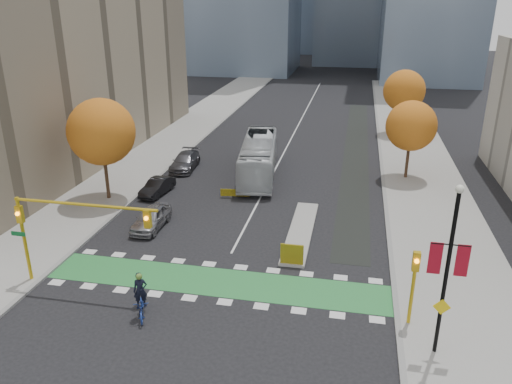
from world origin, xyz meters
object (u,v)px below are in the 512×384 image
at_px(traffic_signal_west, 63,221).
at_px(hazard_board, 292,254).
at_px(cyclist, 141,302).
at_px(parked_car_a, 151,218).
at_px(tree_east_far, 404,91).
at_px(traffic_signal_east, 414,277).
at_px(tree_west, 101,132).
at_px(tree_east_near, 411,126).
at_px(banner_lamppost, 448,265).
at_px(parked_car_b, 157,187).
at_px(parked_car_c, 185,161).
at_px(bus, 259,157).

bearing_deg(traffic_signal_west, hazard_board, 21.55).
height_order(hazard_board, cyclist, cyclist).
bearing_deg(parked_car_a, tree_east_far, 58.28).
xyz_separation_m(tree_east_far, traffic_signal_east, (-2.00, -38.51, -2.51)).
bearing_deg(tree_west, tree_east_near, 22.62).
height_order(banner_lamppost, cyclist, banner_lamppost).
height_order(banner_lamppost, parked_car_b, banner_lamppost).
bearing_deg(parked_car_c, hazard_board, -56.78).
distance_m(hazard_board, parked_car_b, 15.83).
bearing_deg(cyclist, hazard_board, 21.63).
distance_m(tree_east_near, parked_car_b, 22.49).
relative_size(tree_east_far, traffic_signal_east, 1.87).
relative_size(hazard_board, parked_car_b, 0.35).
distance_m(tree_east_far, parked_car_c, 27.59).
bearing_deg(tree_east_far, traffic_signal_east, -92.97).
distance_m(tree_east_far, cyclist, 43.47).
bearing_deg(traffic_signal_west, tree_east_near, 48.48).
relative_size(hazard_board, banner_lamppost, 0.17).
bearing_deg(bus, tree_east_near, 0.01).
bearing_deg(tree_west, hazard_board, -25.99).
distance_m(hazard_board, parked_car_a, 11.05).
relative_size(hazard_board, traffic_signal_east, 0.34).
bearing_deg(parked_car_c, traffic_signal_east, -52.07).
distance_m(tree_west, traffic_signal_east, 25.90).
distance_m(traffic_signal_west, parked_car_a, 8.90).
distance_m(hazard_board, tree_east_far, 35.13).
bearing_deg(traffic_signal_west, banner_lamppost, -5.86).
distance_m(traffic_signal_west, parked_car_b, 14.77).
bearing_deg(tree_west, traffic_signal_east, -29.07).
bearing_deg(tree_east_far, cyclist, -110.75).
relative_size(tree_east_far, bus, 0.62).
distance_m(traffic_signal_west, banner_lamppost, 19.54).
bearing_deg(parked_car_b, traffic_signal_west, -79.92).
xyz_separation_m(hazard_board, parked_car_a, (-10.50, 3.44, -0.05)).
relative_size(tree_east_near, traffic_signal_east, 1.73).
bearing_deg(tree_east_near, hazard_board, -114.20).
bearing_deg(bus, hazard_board, -79.48).
bearing_deg(parked_car_a, banner_lamppost, -29.08).
xyz_separation_m(parked_car_a, parked_car_b, (-2.04, 6.22, -0.09)).
bearing_deg(cyclist, tree_east_near, 36.18).
xyz_separation_m(hazard_board, tree_west, (-16.00, 7.80, 4.82)).
bearing_deg(traffic_signal_west, cyclist, -20.68).
relative_size(cyclist, parked_car_b, 0.62).
bearing_deg(tree_east_far, parked_car_b, -131.07).
relative_size(parked_car_a, parked_car_b, 1.10).
height_order(traffic_signal_east, parked_car_a, traffic_signal_east).
distance_m(tree_east_far, traffic_signal_east, 38.64).
height_order(parked_car_b, parked_car_c, parked_car_c).
xyz_separation_m(cyclist, parked_car_a, (-3.68, 10.07, -0.08)).
relative_size(tree_west, traffic_signal_east, 2.01).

